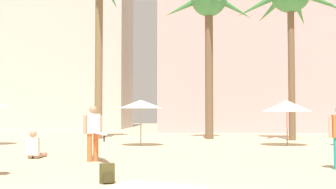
{
  "coord_description": "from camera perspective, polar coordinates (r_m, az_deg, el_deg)",
  "views": [
    {
      "loc": [
        1.2,
        -6.56,
        1.47
      ],
      "look_at": [
        0.48,
        6.77,
        2.08
      ],
      "focal_mm": 45.56,
      "sensor_mm": 36.0,
      "label": 1
    }
  ],
  "objects": [
    {
      "name": "cafe_umbrella_0",
      "position": [
        19.75,
        -3.64,
        -1.29
      ],
      "size": [
        2.06,
        2.06,
        2.13
      ],
      "color": "gray",
      "rests_on": "ground"
    },
    {
      "name": "palm_tree_far_right",
      "position": [
        25.77,
        16.09,
        12.06
      ],
      "size": [
        6.39,
        6.23,
        9.53
      ],
      "color": "brown",
      "rests_on": "ground"
    },
    {
      "name": "beach_towel",
      "position": [
        8.68,
        -1.47,
        -12.32
      ],
      "size": [
        2.09,
        1.69,
        0.01
      ],
      "primitive_type": "cube",
      "rotation": [
        0.0,
        0.0,
        -0.39
      ],
      "color": "white",
      "rests_on": "ground"
    },
    {
      "name": "backpack",
      "position": [
        9.25,
        -8.14,
        -10.47
      ],
      "size": [
        0.35,
        0.32,
        0.42
      ],
      "rotation": [
        0.0,
        0.0,
        5.09
      ],
      "color": "#483F1E",
      "rests_on": "ground"
    },
    {
      "name": "hotel_tower_gray",
      "position": [
        48.33,
        -15.11,
        11.09
      ],
      "size": [
        16.24,
        8.46,
        25.72
      ],
      "primitive_type": "cube",
      "color": "#BCB7AD",
      "rests_on": "ground"
    },
    {
      "name": "palm_tree_left",
      "position": [
        26.12,
        5.51,
        11.26
      ],
      "size": [
        5.59,
        5.76,
        9.47
      ],
      "color": "brown",
      "rests_on": "ground"
    },
    {
      "name": "person_mid_right",
      "position": [
        13.58,
        -9.91,
        -4.86
      ],
      "size": [
        1.63,
        2.89,
        1.73
      ],
      "rotation": [
        0.0,
        0.0,
        2.09
      ],
      "color": "orange",
      "rests_on": "ground"
    },
    {
      "name": "hotel_pink",
      "position": [
        37.92,
        13.17,
        4.98
      ],
      "size": [
        18.48,
        8.06,
        12.9
      ],
      "primitive_type": "cube",
      "color": "pink",
      "rests_on": "ground"
    },
    {
      "name": "cafe_umbrella_3",
      "position": [
        20.58,
        15.62,
        -1.48
      ],
      "size": [
        2.27,
        2.27,
        2.11
      ],
      "color": "gray",
      "rests_on": "ground"
    },
    {
      "name": "person_near_left",
      "position": [
        14.94,
        -17.36,
        -6.92
      ],
      "size": [
        0.4,
        1.01,
        0.94
      ],
      "rotation": [
        0.0,
        0.0,
        1.55
      ],
      "color": "tan",
      "rests_on": "ground"
    }
  ]
}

